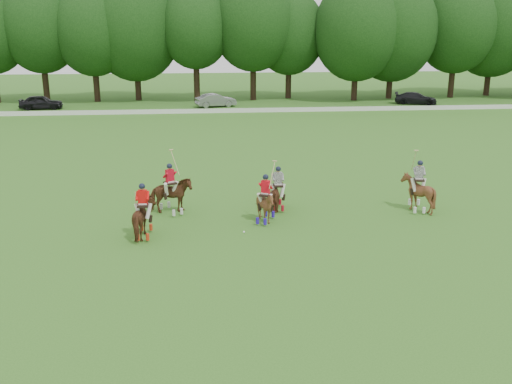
{
  "coord_description": "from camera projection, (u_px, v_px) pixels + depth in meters",
  "views": [
    {
      "loc": [
        0.11,
        -19.93,
        8.46
      ],
      "look_at": [
        2.54,
        4.2,
        1.4
      ],
      "focal_mm": 40.0,
      "sensor_mm": 36.0,
      "label": 1
    }
  ],
  "objects": [
    {
      "name": "polo_stripe_a",
      "position": [
        278.0,
        194.0,
        27.18
      ],
      "size": [
        1.03,
        1.66,
        2.12
      ],
      "color": "#4D2414",
      "rests_on": "ground"
    },
    {
      "name": "car_left",
      "position": [
        41.0,
        102.0,
        60.2
      ],
      "size": [
        4.54,
        2.16,
        1.5
      ],
      "primitive_type": "imported",
      "rotation": [
        0.0,
        0.0,
        1.66
      ],
      "color": "black",
      "rests_on": "ground"
    },
    {
      "name": "polo_stripe_b",
      "position": [
        418.0,
        192.0,
        27.0
      ],
      "size": [
        1.66,
        1.81,
        2.98
      ],
      "color": "#4D2414",
      "rests_on": "ground"
    },
    {
      "name": "polo_red_a",
      "position": [
        144.0,
        218.0,
        23.56
      ],
      "size": [
        1.2,
        1.94,
        2.32
      ],
      "color": "#4D2414",
      "rests_on": "ground"
    },
    {
      "name": "polo_red_b",
      "position": [
        171.0,
        195.0,
        26.6
      ],
      "size": [
        2.19,
        2.1,
        2.94
      ],
      "color": "#4D2414",
      "rests_on": "ground"
    },
    {
      "name": "polo_red_c",
      "position": [
        265.0,
        205.0,
        25.4
      ],
      "size": [
        1.68,
        1.74,
        2.75
      ],
      "color": "#4D2414",
      "rests_on": "ground"
    },
    {
      "name": "car_mid",
      "position": [
        216.0,
        100.0,
        61.98
      ],
      "size": [
        4.61,
        2.61,
        1.44
      ],
      "primitive_type": "imported",
      "rotation": [
        0.0,
        0.0,
        1.83
      ],
      "color": "gray",
      "rests_on": "ground"
    },
    {
      "name": "boundary_rail",
      "position": [
        198.0,
        111.0,
        57.63
      ],
      "size": [
        120.0,
        0.1,
        0.44
      ],
      "primitive_type": "cube",
      "color": "white",
      "rests_on": "ground"
    },
    {
      "name": "tree_line",
      "position": [
        198.0,
        28.0,
        65.01
      ],
      "size": [
        117.98,
        14.32,
        14.75
      ],
      "color": "black",
      "rests_on": "ground"
    },
    {
      "name": "polo_ball",
      "position": [
        244.0,
        232.0,
        24.26
      ],
      "size": [
        0.09,
        0.09,
        0.09
      ],
      "primitive_type": "sphere",
      "color": "white",
      "rests_on": "ground"
    },
    {
      "name": "ground",
      "position": [
        200.0,
        261.0,
        21.39
      ],
      "size": [
        180.0,
        180.0,
        0.0
      ],
      "primitive_type": "plane",
      "color": "#33671D",
      "rests_on": "ground"
    },
    {
      "name": "car_right",
      "position": [
        416.0,
        98.0,
        64.16
      ],
      "size": [
        4.98,
        3.39,
        1.34
      ],
      "primitive_type": "imported",
      "rotation": [
        0.0,
        0.0,
        1.21
      ],
      "color": "black",
      "rests_on": "ground"
    }
  ]
}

